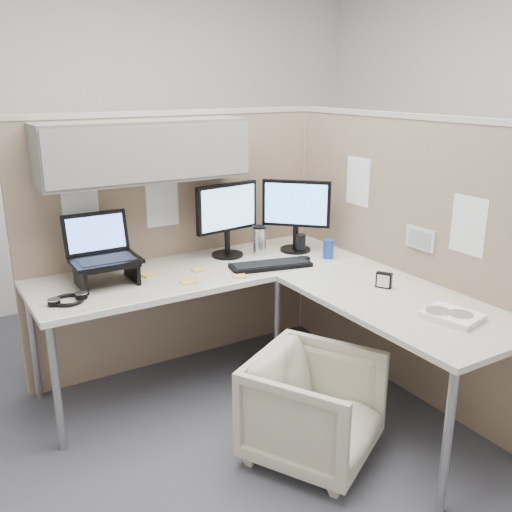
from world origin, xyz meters
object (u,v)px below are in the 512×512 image
office_chair (314,403)px  monitor_left (227,214)px  desk (271,289)px  keyboard (271,265)px

office_chair → monitor_left: (0.14, 1.12, 0.71)m
desk → monitor_left: bearing=87.7°
office_chair → keyboard: 0.94m
monitor_left → keyboard: (0.11, -0.33, -0.26)m
office_chair → keyboard: (0.25, 0.79, 0.45)m
office_chair → monitor_left: bearing=53.6°
monitor_left → keyboard: bearing=-79.2°
desk → office_chair: desk is taller
office_chair → keyboard: keyboard is taller
office_chair → keyboard: size_ratio=1.21×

